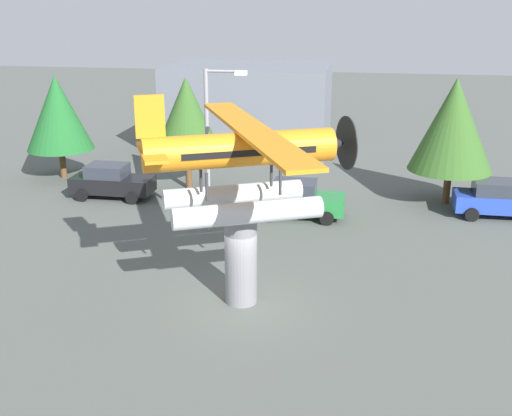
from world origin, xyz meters
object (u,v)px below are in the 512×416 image
at_px(car_far_blue, 499,199).
at_px(tree_center_back, 453,125).
at_px(car_mid_green, 298,199).
at_px(tree_east, 187,111).
at_px(car_near_black, 111,181).
at_px(storefront_building, 249,109).
at_px(display_pedestal, 241,258).
at_px(floatplane_monument, 244,164).
at_px(streetlight_primary, 212,139).
at_px(tree_west, 58,113).

bearing_deg(car_far_blue, tree_center_back, 142.12).
relative_size(car_mid_green, tree_east, 0.70).
bearing_deg(car_near_black, storefront_building, 65.75).
bearing_deg(tree_east, tree_center_back, -1.67).
distance_m(display_pedestal, car_far_blue, 14.95).
bearing_deg(car_near_black, display_pedestal, -49.75).
bearing_deg(car_far_blue, floatplane_monument, -133.61).
xyz_separation_m(floatplane_monument, car_far_blue, (10.21, 10.72, -4.00)).
bearing_deg(car_near_black, streetlight_primary, -31.43).
xyz_separation_m(display_pedestal, car_far_blue, (10.33, 10.78, -0.72)).
xyz_separation_m(streetlight_primary, tree_east, (-2.88, 6.24, 0.03)).
xyz_separation_m(car_mid_green, storefront_building, (-4.74, 12.91, 1.97)).
distance_m(display_pedestal, car_near_black, 13.81).
bearing_deg(display_pedestal, tree_west, 133.83).
bearing_deg(storefront_building, car_near_black, -114.25).
bearing_deg(tree_east, floatplane_monument, -66.63).
bearing_deg(floatplane_monument, streetlight_primary, 86.86).
height_order(car_mid_green, streetlight_primary, streetlight_primary).
distance_m(car_mid_green, storefront_building, 13.89).
height_order(floatplane_monument, car_mid_green, floatplane_monument).
bearing_deg(car_mid_green, streetlight_primary, -145.17).
distance_m(car_far_blue, storefront_building, 18.11).
xyz_separation_m(streetlight_primary, storefront_building, (-1.21, 15.37, -1.35)).
bearing_deg(tree_west, car_mid_green, -18.04).
bearing_deg(streetlight_primary, car_near_black, 148.57).
height_order(display_pedestal, tree_east, tree_east).
xyz_separation_m(tree_west, tree_east, (7.72, -0.82, 0.47)).
bearing_deg(display_pedestal, tree_center_back, 56.86).
xyz_separation_m(display_pedestal, storefront_building, (-3.75, 22.00, 1.25)).
relative_size(display_pedestal, streetlight_primary, 0.45).
bearing_deg(tree_east, car_mid_green, -30.55).
bearing_deg(car_far_blue, display_pedestal, -133.79).
bearing_deg(display_pedestal, floatplane_monument, 25.13).
bearing_deg(car_mid_green, storefront_building, 110.15).
height_order(car_mid_green, tree_center_back, tree_center_back).
xyz_separation_m(car_near_black, storefront_building, (5.17, 11.47, 1.97)).
height_order(tree_west, tree_center_back, tree_center_back).
distance_m(floatplane_monument, tree_center_back, 14.81).
xyz_separation_m(floatplane_monument, tree_center_back, (8.03, 12.42, -0.85)).
distance_m(storefront_building, tree_west, 12.58).
relative_size(floatplane_monument, tree_east, 1.64).
bearing_deg(car_mid_green, tree_center_back, 25.33).
relative_size(tree_east, tree_center_back, 0.95).
bearing_deg(storefront_building, car_mid_green, -69.85).
xyz_separation_m(storefront_building, tree_east, (-1.67, -9.13, 1.38)).
bearing_deg(storefront_building, tree_west, -138.52).
bearing_deg(floatplane_monument, car_mid_green, 59.36).
bearing_deg(tree_west, tree_center_back, -3.27).
height_order(car_near_black, car_far_blue, same).
relative_size(car_mid_green, car_far_blue, 1.00).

